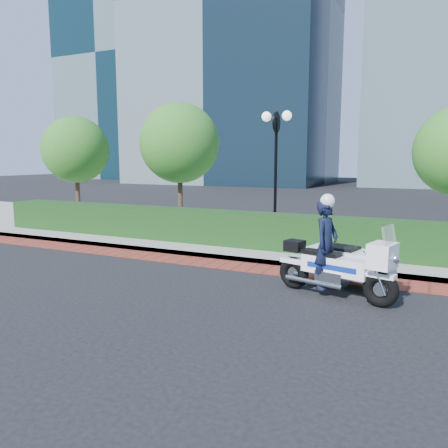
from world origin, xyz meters
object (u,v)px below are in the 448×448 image
at_px(tree_a, 76,150).
at_px(tree_b, 180,143).
at_px(lamppost, 276,154).
at_px(police_motorcycle, 338,259).

relative_size(tree_a, tree_b, 0.94).
bearing_deg(tree_a, tree_b, 0.00).
height_order(lamppost, tree_b, tree_b).
bearing_deg(tree_b, lamppost, -16.11).
relative_size(lamppost, police_motorcycle, 1.64).
distance_m(lamppost, tree_b, 4.71).
bearing_deg(police_motorcycle, tree_a, 169.72).
relative_size(tree_b, police_motorcycle, 1.90).
distance_m(tree_a, police_motorcycle, 14.64).
distance_m(lamppost, tree_a, 10.09).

